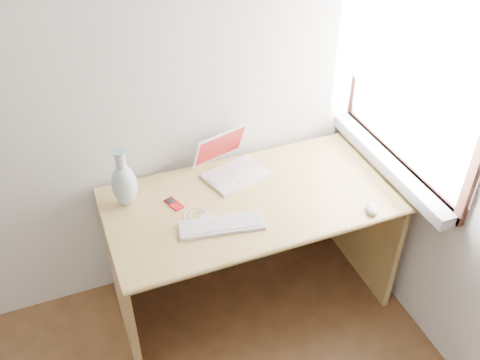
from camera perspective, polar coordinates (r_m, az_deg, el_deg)
name	(u,v)px	position (r m, az deg, el deg)	size (l,w,h in m)	color
window	(411,72)	(2.52, 17.78, 10.88)	(0.11, 0.99, 1.10)	white
desk	(245,220)	(2.73, 0.51, -4.25)	(1.38, 0.69, 0.73)	tan
laptop	(233,164)	(2.67, -0.73, 1.70)	(0.34, 0.32, 0.20)	white
external_keyboard	(222,225)	(2.38, -1.97, -4.84)	(0.39, 0.18, 0.02)	white
mouse	(372,209)	(2.52, 13.91, -2.99)	(0.06, 0.09, 0.03)	white
ipod	(174,204)	(2.51, -7.07, -2.53)	(0.08, 0.11, 0.01)	#A60B15
cable_coil	(196,216)	(2.44, -4.71, -3.80)	(0.12, 0.12, 0.01)	white
remote	(203,219)	(2.42, -3.99, -4.17)	(0.03, 0.07, 0.01)	white
vase	(124,184)	(2.48, -12.24, -0.38)	(0.11, 0.11, 0.29)	silver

